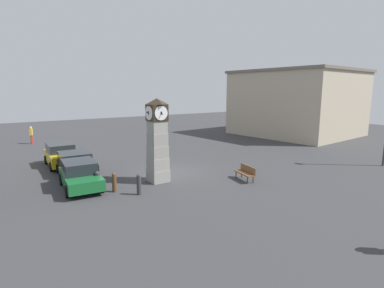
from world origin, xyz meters
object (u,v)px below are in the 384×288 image
at_px(bench, 246,172).
at_px(car_by_building, 80,175).
at_px(pedestrian_crossing_lot, 31,134).
at_px(clock_tower, 157,141).
at_px(bollard_mid_row, 114,182).
at_px(bollard_far_row, 98,181).
at_px(car_near_tower, 76,164).
at_px(bollard_near_tower, 139,184).
at_px(car_navy_sedan, 61,155).

bearing_deg(bench, car_by_building, -115.94).
height_order(bench, pedestrian_crossing_lot, pedestrian_crossing_lot).
distance_m(clock_tower, pedestrian_crossing_lot, 19.42).
distance_m(car_by_building, bench, 9.65).
distance_m(bollard_mid_row, car_by_building, 2.20).
distance_m(bollard_far_row, car_near_tower, 3.90).
relative_size(car_by_building, bench, 2.47).
relative_size(clock_tower, bench, 2.96).
bearing_deg(car_near_tower, clock_tower, 41.60).
bearing_deg(bollard_near_tower, bench, 78.43).
height_order(car_by_building, pedestrian_crossing_lot, pedestrian_crossing_lot).
height_order(clock_tower, pedestrian_crossing_lot, clock_tower).
bearing_deg(car_near_tower, car_by_building, -8.67).
bearing_deg(car_near_tower, bollard_near_tower, 17.36).
relative_size(bollard_far_row, bench, 0.66).
bearing_deg(bollard_mid_row, car_navy_sedan, -171.69).
relative_size(car_near_tower, car_by_building, 0.95).
height_order(car_near_tower, car_by_building, car_by_building).
xyz_separation_m(bollard_mid_row, car_by_building, (-1.74, -1.33, 0.22)).
relative_size(bollard_near_tower, pedestrian_crossing_lot, 0.62).
distance_m(bollard_near_tower, pedestrian_crossing_lot, 20.52).
distance_m(car_navy_sedan, pedestrian_crossing_lot, 11.46).
distance_m(clock_tower, bench, 5.65).
bearing_deg(bollard_far_row, bollard_near_tower, 40.37).
height_order(car_by_building, bench, car_by_building).
xyz_separation_m(bollard_near_tower, pedestrian_crossing_lot, (-20.34, -2.64, 0.47)).
bearing_deg(bollard_near_tower, car_by_building, -142.43).
bearing_deg(bollard_mid_row, car_by_building, -142.64).
bearing_deg(bollard_near_tower, car_navy_sedan, -167.12).
bearing_deg(bench, clock_tower, -122.36).
bearing_deg(bollard_near_tower, bollard_mid_row, -142.10).
bearing_deg(bench, car_near_tower, -130.62).
height_order(bollard_mid_row, pedestrian_crossing_lot, pedestrian_crossing_lot).
height_order(bollard_far_row, pedestrian_crossing_lot, pedestrian_crossing_lot).
height_order(clock_tower, bollard_near_tower, clock_tower).
xyz_separation_m(car_by_building, pedestrian_crossing_lot, (-17.44, -0.41, 0.27)).
relative_size(bollard_near_tower, bollard_far_row, 1.01).
distance_m(bollard_near_tower, bollard_mid_row, 1.47).
xyz_separation_m(clock_tower, car_navy_sedan, (-7.38, -3.99, -1.63)).
bearing_deg(bollard_near_tower, clock_tower, 128.01).
bearing_deg(car_near_tower, car_navy_sedan, -175.67).
bearing_deg(pedestrian_crossing_lot, car_navy_sedan, 3.01).
bearing_deg(bollard_mid_row, bench, 71.34).
bearing_deg(car_near_tower, pedestrian_crossing_lot, -176.70).
bearing_deg(car_near_tower, bench, 49.38).
relative_size(bollard_near_tower, bench, 0.67).
relative_size(bollard_mid_row, pedestrian_crossing_lot, 0.60).
distance_m(bollard_near_tower, car_navy_sedan, 9.14).
bearing_deg(bollard_mid_row, bollard_far_row, -135.90).
bearing_deg(car_navy_sedan, car_near_tower, 4.33).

